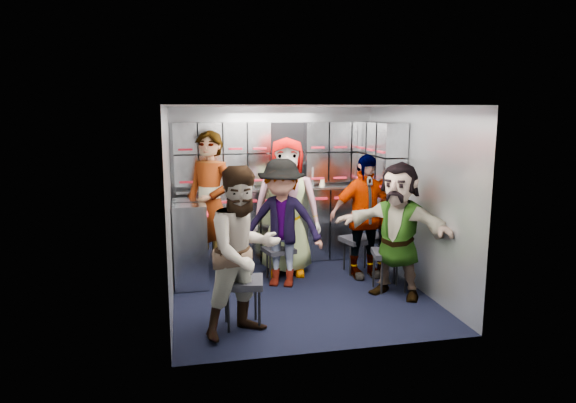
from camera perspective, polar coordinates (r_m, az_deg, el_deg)
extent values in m
plane|color=black|center=(5.99, 1.10, -9.97)|extent=(3.00, 3.00, 0.00)
cube|color=#999FA7|center=(7.16, -1.58, 2.05)|extent=(2.80, 0.04, 2.10)
cube|color=#999FA7|center=(5.57, -13.04, -0.56)|extent=(0.04, 3.00, 2.10)
cube|color=#999FA7|center=(6.18, 13.89, 0.44)|extent=(0.04, 3.00, 2.10)
cube|color=silver|center=(5.62, 1.17, 10.56)|extent=(2.80, 3.00, 0.02)
cube|color=gray|center=(7.06, -1.25, -2.65)|extent=(2.68, 0.38, 0.99)
cube|color=gray|center=(6.24, -10.82, -4.57)|extent=(0.38, 0.76, 0.99)
cube|color=#AEB0B5|center=(6.96, -1.27, 1.52)|extent=(2.68, 0.42, 0.03)
cube|color=gray|center=(6.97, -1.38, 5.46)|extent=(2.68, 0.28, 0.82)
cube|color=gray|center=(6.70, 10.28, 5.11)|extent=(0.28, 1.00, 0.82)
cube|color=gray|center=(6.76, 10.34, -3.35)|extent=(0.28, 1.20, 1.00)
cube|color=#B41729|center=(6.79, -0.95, 0.15)|extent=(2.60, 0.02, 0.03)
cube|color=black|center=(4.97, -5.14, -8.95)|extent=(0.45, 0.43, 0.06)
cylinder|color=black|center=(4.92, -6.65, -12.04)|extent=(0.03, 0.03, 0.42)
cylinder|color=black|center=(4.95, -3.20, -11.84)|extent=(0.03, 0.03, 0.42)
cylinder|color=black|center=(5.15, -6.92, -11.00)|extent=(0.03, 0.03, 0.42)
cylinder|color=black|center=(5.18, -3.63, -10.81)|extent=(0.03, 0.03, 0.42)
cube|color=black|center=(6.26, -1.03, -5.43)|extent=(0.41, 0.39, 0.05)
cylinder|color=black|center=(6.20, -1.99, -7.52)|extent=(0.02, 0.02, 0.36)
cylinder|color=black|center=(6.24, 0.31, -7.38)|extent=(0.02, 0.02, 0.36)
cylinder|color=black|center=(6.40, -2.33, -6.94)|extent=(0.02, 0.02, 0.36)
cylinder|color=black|center=(6.44, -0.10, -6.81)|extent=(0.02, 0.02, 0.36)
cube|color=black|center=(6.68, -0.46, -3.67)|extent=(0.55, 0.54, 0.07)
cylinder|color=black|center=(6.59, -1.55, -6.05)|extent=(0.03, 0.03, 0.44)
cylinder|color=black|center=(6.65, 1.08, -5.90)|extent=(0.03, 0.03, 0.44)
cylinder|color=black|center=(6.84, -1.96, -5.45)|extent=(0.03, 0.03, 0.44)
cylinder|color=black|center=(6.90, 0.58, -5.31)|extent=(0.03, 0.03, 0.44)
cube|color=black|center=(6.62, 7.81, -4.21)|extent=(0.47, 0.45, 0.06)
cylinder|color=black|center=(6.53, 6.94, -6.45)|extent=(0.02, 0.02, 0.41)
cylinder|color=black|center=(6.62, 9.29, -6.27)|extent=(0.02, 0.02, 0.41)
cylinder|color=black|center=(6.75, 6.27, -5.88)|extent=(0.02, 0.02, 0.41)
cylinder|color=black|center=(6.84, 8.55, -5.71)|extent=(0.02, 0.02, 0.41)
cube|color=black|center=(6.03, 11.28, -5.71)|extent=(0.46, 0.45, 0.06)
cylinder|color=black|center=(5.93, 10.38, -8.24)|extent=(0.02, 0.02, 0.41)
cylinder|color=black|center=(6.04, 12.94, -7.98)|extent=(0.02, 0.02, 0.41)
cylinder|color=black|center=(6.15, 9.50, -7.54)|extent=(0.02, 0.02, 0.41)
cylinder|color=black|center=(6.26, 11.99, -7.31)|extent=(0.02, 0.02, 0.41)
imported|color=black|center=(6.34, -8.62, -0.43)|extent=(0.79, 0.75, 1.82)
imported|color=black|center=(4.69, -4.94, -5.62)|extent=(0.95, 0.87, 1.58)
imported|color=black|center=(6.00, -0.71, -2.42)|extent=(1.12, 0.89, 1.51)
imported|color=black|center=(6.42, -0.15, -0.58)|extent=(0.92, 0.68, 1.73)
imported|color=black|center=(6.38, 8.43, -1.66)|extent=(0.93, 0.46, 1.53)
imported|color=black|center=(5.79, 12.09, -3.12)|extent=(1.32, 1.29, 1.51)
cylinder|color=white|center=(6.84, -4.06, 2.43)|extent=(0.07, 0.07, 0.23)
cylinder|color=white|center=(6.82, -5.30, 2.60)|extent=(0.06, 0.06, 0.28)
cylinder|color=white|center=(7.00, 2.69, 2.78)|extent=(0.07, 0.07, 0.27)
cylinder|color=beige|center=(6.79, -9.07, 1.68)|extent=(0.08, 0.08, 0.09)
cylinder|color=beige|center=(7.04, 3.80, 2.15)|extent=(0.07, 0.07, 0.11)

